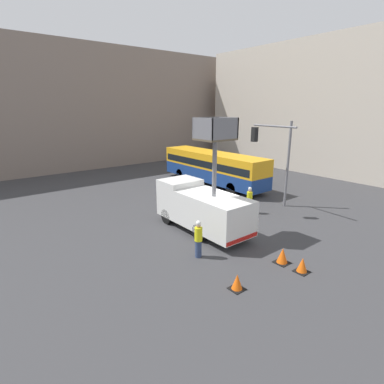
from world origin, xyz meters
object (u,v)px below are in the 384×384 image
object	(u,v)px
road_worker_near_truck	(198,239)
traffic_light_pole	(277,151)
utility_truck	(202,205)
city_bus	(213,166)
traffic_cone_mid_road	(237,282)
traffic_cone_near_truck	(282,256)
traffic_cone_far_side	(302,265)
road_worker_directing	(249,200)

from	to	relation	value
road_worker_near_truck	traffic_light_pole	bearing A→B (deg)	-131.56
utility_truck	road_worker_near_truck	xyz separation A→B (m)	(-2.28, -2.48, -0.59)
city_bus	traffic_cone_mid_road	xyz separation A→B (m)	(-10.69, -13.33, -1.47)
traffic_light_pole	traffic_cone_near_truck	xyz separation A→B (m)	(-6.01, -5.10, -3.83)
utility_truck	traffic_cone_mid_road	distance (m)	6.31
city_bus	traffic_light_pole	size ratio (longest dim) A/B	1.90
traffic_light_pole	traffic_cone_mid_road	world-z (taller)	traffic_light_pole
traffic_cone_far_side	road_worker_near_truck	bearing A→B (deg)	124.92
road_worker_near_truck	road_worker_directing	xyz separation A→B (m)	(6.75, 2.71, -0.02)
road_worker_near_truck	traffic_cone_far_side	world-z (taller)	road_worker_near_truck
road_worker_directing	traffic_cone_far_side	xyz separation A→B (m)	(-4.01, -6.63, -0.61)
utility_truck	road_worker_near_truck	bearing A→B (deg)	-132.58
utility_truck	city_bus	world-z (taller)	utility_truck
utility_truck	traffic_cone_near_truck	distance (m)	5.51
traffic_light_pole	road_worker_near_truck	xyz separation A→B (m)	(-8.73, -2.21, -3.23)
traffic_light_pole	road_worker_directing	distance (m)	3.84
traffic_cone_near_truck	city_bus	bearing A→B (deg)	60.44
traffic_light_pole	road_worker_near_truck	distance (m)	9.57
utility_truck	road_worker_directing	xyz separation A→B (m)	(4.47, 0.23, -0.61)
traffic_light_pole	road_worker_near_truck	size ratio (longest dim) A/B	3.26
traffic_cone_near_truck	traffic_cone_mid_road	distance (m)	3.23
city_bus	traffic_light_pole	distance (m)	8.54
traffic_light_pole	traffic_cone_far_side	size ratio (longest dim) A/B	9.04
road_worker_near_truck	traffic_cone_near_truck	size ratio (longest dim) A/B	2.52
road_worker_near_truck	traffic_cone_mid_road	size ratio (longest dim) A/B	2.86
utility_truck	road_worker_directing	world-z (taller)	utility_truck
utility_truck	traffic_cone_far_side	bearing A→B (deg)	-85.87
traffic_cone_mid_road	road_worker_near_truck	bearing A→B (deg)	80.75
traffic_cone_mid_road	utility_truck	bearing A→B (deg)	63.37
city_bus	utility_truck	bearing A→B (deg)	123.96
traffic_cone_mid_road	city_bus	bearing A→B (deg)	51.27
road_worker_near_truck	traffic_cone_mid_road	world-z (taller)	road_worker_near_truck
traffic_cone_near_truck	traffic_light_pole	bearing A→B (deg)	40.31
traffic_cone_near_truck	utility_truck	bearing A→B (deg)	94.79
road_worker_near_truck	utility_truck	bearing A→B (deg)	-98.31
city_bus	traffic_cone_far_side	size ratio (longest dim) A/B	17.21
utility_truck	traffic_light_pole	xyz separation A→B (m)	(6.46, -0.27, 2.64)
city_bus	road_worker_directing	bearing A→B (deg)	144.91
traffic_light_pole	road_worker_directing	size ratio (longest dim) A/B	3.31
city_bus	traffic_cone_near_truck	size ratio (longest dim) A/B	15.66
traffic_cone_far_side	traffic_cone_mid_road	bearing A→B (deg)	164.99
city_bus	traffic_cone_far_side	bearing A→B (deg)	141.70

